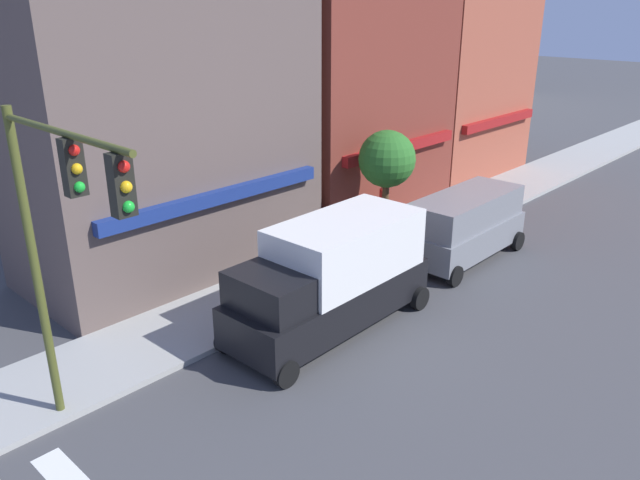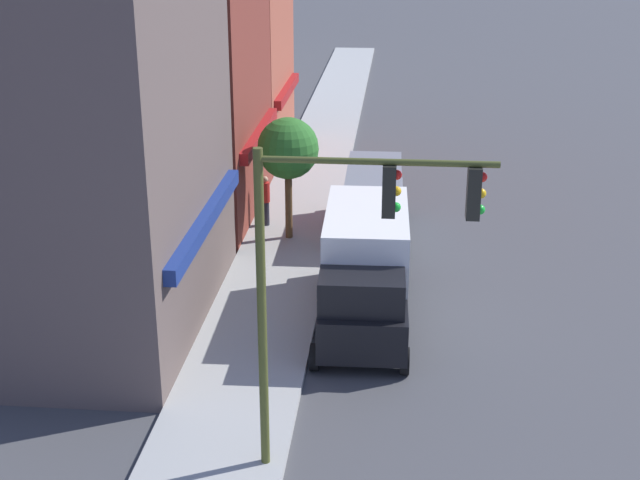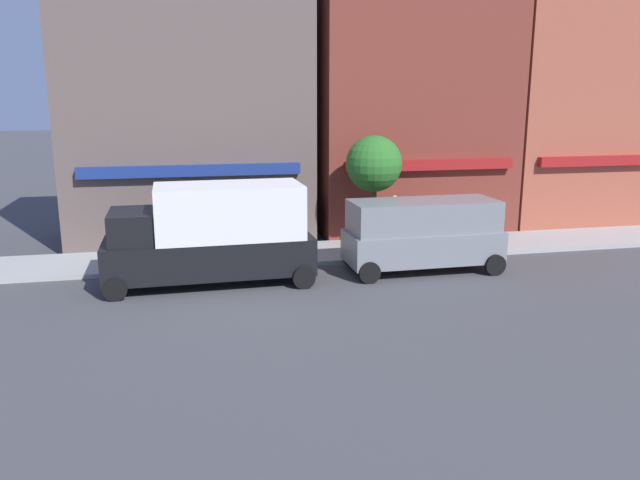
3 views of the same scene
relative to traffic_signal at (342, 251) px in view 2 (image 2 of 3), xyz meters
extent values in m
cube|color=brown|center=(6.44, 6.61, 0.34)|extent=(9.25, 5.00, 10.28)
cube|color=navy|center=(6.44, 3.96, -1.80)|extent=(7.86, 0.30, 0.40)
cube|color=maroon|center=(15.55, 6.61, 2.71)|extent=(8.03, 5.00, 15.02)
cube|color=maroon|center=(15.55, 3.96, -1.80)|extent=(6.83, 0.30, 0.40)
cube|color=#9E4C38|center=(23.42, 6.61, 1.60)|extent=(7.49, 5.00, 12.80)
cube|color=maroon|center=(23.42, 3.96, -1.80)|extent=(6.36, 0.30, 0.40)
cylinder|color=#474C1E|center=(0.00, 1.51, -1.45)|extent=(0.18, 0.18, 6.70)
cylinder|color=#474C1E|center=(0.00, -0.62, 1.70)|extent=(0.12, 4.25, 0.12)
cube|color=black|center=(0.00, -0.83, 1.17)|extent=(0.32, 0.24, 0.95)
sphere|color=red|center=(0.00, -0.96, 1.47)|extent=(0.18, 0.18, 0.18)
sphere|color=#EAAD14|center=(0.00, -0.96, 1.17)|extent=(0.18, 0.18, 0.18)
sphere|color=green|center=(0.00, -0.96, 0.87)|extent=(0.18, 0.18, 0.18)
cube|color=black|center=(0.00, -2.32, 1.17)|extent=(0.32, 0.24, 0.95)
sphere|color=red|center=(0.00, -2.45, 1.47)|extent=(0.18, 0.18, 0.18)
sphere|color=#EAAD14|center=(0.00, -2.45, 1.17)|extent=(0.18, 0.18, 0.18)
sphere|color=green|center=(0.00, -2.45, 0.87)|extent=(0.18, 0.18, 0.18)
cube|color=black|center=(6.82, -0.19, -3.91)|extent=(6.24, 2.33, 1.10)
cube|color=silver|center=(7.44, -0.19, -2.56)|extent=(4.38, 2.29, 1.60)
cube|color=black|center=(4.84, -0.19, -2.91)|extent=(1.78, 2.13, 0.90)
cylinder|color=black|center=(4.13, 0.91, -4.46)|extent=(0.68, 0.22, 0.68)
cylinder|color=black|center=(4.13, -1.29, -4.46)|extent=(0.68, 0.22, 0.68)
cylinder|color=black|center=(9.51, 0.91, -4.46)|extent=(0.68, 0.22, 0.68)
cylinder|color=black|center=(9.51, -1.29, -4.46)|extent=(0.68, 0.22, 0.68)
cube|color=slate|center=(13.67, -0.19, -3.96)|extent=(5.02, 2.06, 1.00)
cube|color=slate|center=(13.67, -0.19, -2.96)|extent=(4.77, 1.89, 1.00)
cylinder|color=black|center=(11.57, 0.81, -4.46)|extent=(0.68, 0.22, 0.68)
cylinder|color=black|center=(11.57, -1.19, -4.46)|extent=(0.68, 0.22, 0.68)
cylinder|color=black|center=(15.76, 0.81, -4.46)|extent=(0.68, 0.22, 0.68)
cylinder|color=black|center=(15.76, -1.19, -4.46)|extent=(0.68, 0.22, 0.68)
cylinder|color=#23232D|center=(13.97, 3.57, -4.23)|extent=(0.26, 0.26, 0.85)
cylinder|color=red|center=(13.97, 3.57, -3.45)|extent=(0.32, 0.32, 0.70)
sphere|color=tan|center=(13.97, 3.57, -2.99)|extent=(0.22, 0.22, 0.22)
cylinder|color=brown|center=(12.83, 2.61, -3.46)|extent=(0.24, 0.24, 2.39)
sphere|color=#286623|center=(12.83, 2.61, -1.56)|extent=(2.02, 2.02, 2.02)
camera|label=1|loc=(-4.35, -10.39, 3.69)|focal=35.00mm
camera|label=2|loc=(-15.09, -0.96, 5.97)|focal=50.00mm
camera|label=3|loc=(6.19, -18.80, 0.79)|focal=35.00mm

